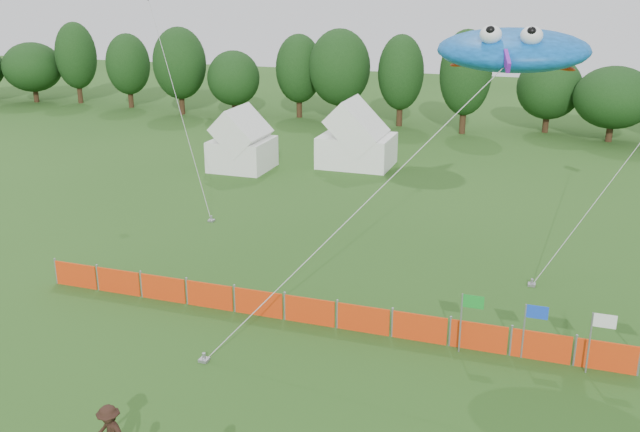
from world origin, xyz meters
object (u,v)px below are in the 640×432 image
(tent_right, at_px, (357,141))
(barrier_fence, at_px, (309,311))
(stingray_kite, at_px, (514,50))
(tent_left, at_px, (242,144))

(tent_right, distance_m, barrier_fence, 22.92)
(barrier_fence, height_order, stingray_kite, stingray_kite)
(tent_right, relative_size, barrier_fence, 0.22)
(barrier_fence, bearing_deg, tent_left, 120.95)
(tent_left, relative_size, stingray_kite, 0.25)
(barrier_fence, distance_m, stingray_kite, 11.69)
(stingray_kite, bearing_deg, barrier_fence, -144.07)
(tent_right, xyz_separation_m, stingray_kite, (10.76, -18.01, 7.80))
(barrier_fence, bearing_deg, stingray_kite, 35.93)
(barrier_fence, relative_size, stingray_kite, 1.49)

